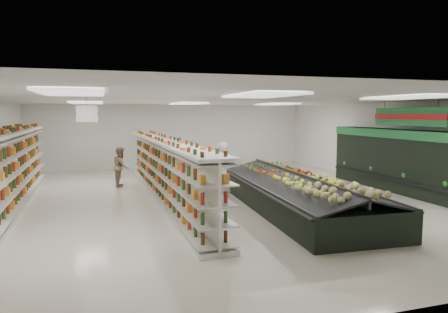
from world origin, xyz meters
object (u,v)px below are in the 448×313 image
object	(u,v)px
gondola_center	(166,173)
produce_island	(296,192)
soda_endcap	(169,158)
shopper_background	(121,167)
shopper_main	(221,176)

from	to	relation	value
gondola_center	produce_island	xyz separation A→B (m)	(3.40, -2.37, -0.39)
produce_island	soda_endcap	world-z (taller)	soda_endcap
soda_endcap	shopper_background	distance (m)	3.46
shopper_background	gondola_center	bearing A→B (deg)	-150.04
shopper_main	shopper_background	bearing A→B (deg)	-97.95
produce_island	soda_endcap	distance (m)	8.24
produce_island	shopper_main	xyz separation A→B (m)	(-2.05, 0.68, 0.49)
gondola_center	shopper_background	bearing A→B (deg)	111.40
produce_island	shopper_background	distance (m)	7.03
soda_endcap	shopper_background	world-z (taller)	soda_endcap
produce_island	soda_endcap	xyz separation A→B (m)	(-2.38, 7.88, 0.25)
gondola_center	produce_island	world-z (taller)	gondola_center
soda_endcap	produce_island	bearing A→B (deg)	-73.18
gondola_center	shopper_main	distance (m)	2.17
produce_island	soda_endcap	size ratio (longest dim) A/B	4.81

